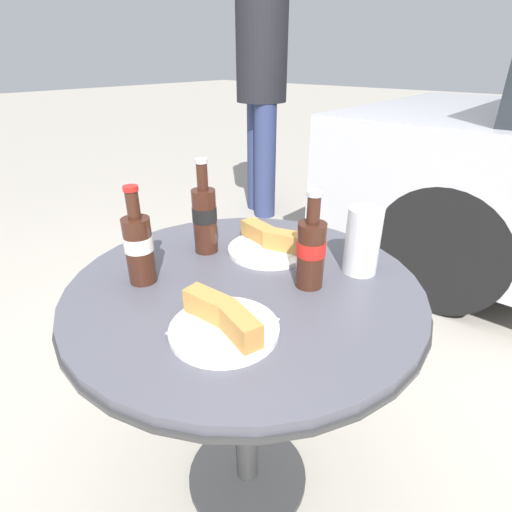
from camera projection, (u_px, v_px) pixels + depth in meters
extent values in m
plane|color=#A8A093|center=(248.00, 476.00, 1.21)|extent=(30.00, 30.00, 0.00)
cylinder|color=#333333|center=(248.00, 474.00, 1.21)|extent=(0.35, 0.35, 0.02)
cylinder|color=#333333|center=(246.00, 393.00, 1.06)|extent=(0.06, 0.06, 0.65)
cylinder|color=#333333|center=(245.00, 291.00, 0.91)|extent=(0.80, 0.80, 0.01)
cylinder|color=#4C4C56|center=(245.00, 285.00, 0.91)|extent=(0.79, 0.79, 0.02)
cylinder|color=#3D1E14|center=(140.00, 251.00, 0.87)|extent=(0.06, 0.06, 0.15)
cylinder|color=silver|center=(138.00, 243.00, 0.86)|extent=(0.06, 0.06, 0.03)
cylinder|color=#3D1E14|center=(133.00, 205.00, 0.82)|extent=(0.03, 0.03, 0.06)
cylinder|color=red|center=(130.00, 188.00, 0.81)|extent=(0.03, 0.03, 0.01)
cylinder|color=#3D1E14|center=(205.00, 221.00, 1.01)|extent=(0.06, 0.06, 0.16)
cylinder|color=black|center=(204.00, 214.00, 1.00)|extent=(0.06, 0.06, 0.04)
cylinder|color=#3D1E14|center=(202.00, 177.00, 0.96)|extent=(0.03, 0.03, 0.07)
cylinder|color=silver|center=(201.00, 161.00, 0.94)|extent=(0.03, 0.03, 0.01)
cylinder|color=#3D1E14|center=(310.00, 255.00, 0.86)|extent=(0.06, 0.06, 0.15)
cylinder|color=red|center=(311.00, 248.00, 0.85)|extent=(0.06, 0.06, 0.03)
cylinder|color=#3D1E14|center=(314.00, 210.00, 0.81)|extent=(0.03, 0.03, 0.06)
cylinder|color=silver|center=(315.00, 193.00, 0.80)|extent=(0.03, 0.03, 0.01)
cylinder|color=#C68923|center=(362.00, 248.00, 0.92)|extent=(0.07, 0.07, 0.12)
cylinder|color=silver|center=(363.00, 241.00, 0.91)|extent=(0.08, 0.08, 0.16)
cylinder|color=white|center=(224.00, 329.00, 0.74)|extent=(0.20, 0.20, 0.01)
cube|color=white|center=(224.00, 326.00, 0.73)|extent=(0.17, 0.17, 0.00)
cube|color=#B77F3D|center=(209.00, 305.00, 0.75)|extent=(0.10, 0.05, 0.05)
cube|color=#B77F3D|center=(239.00, 325.00, 0.70)|extent=(0.11, 0.07, 0.05)
cylinder|color=white|center=(269.00, 249.00, 1.04)|extent=(0.21, 0.21, 0.01)
cube|color=white|center=(269.00, 247.00, 1.03)|extent=(0.17, 0.17, 0.00)
cube|color=#B77F3D|center=(260.00, 232.00, 1.07)|extent=(0.13, 0.07, 0.04)
cube|color=#B77F3D|center=(287.00, 241.00, 1.01)|extent=(0.13, 0.07, 0.05)
cylinder|color=black|center=(444.00, 247.00, 1.92)|extent=(0.63, 0.21, 0.63)
cylinder|color=navy|center=(257.00, 157.00, 3.16)|extent=(0.16, 0.16, 0.84)
cylinder|color=navy|center=(265.00, 162.00, 3.00)|extent=(0.16, 0.16, 0.84)
cylinder|color=black|center=(262.00, 49.00, 2.74)|extent=(0.36, 0.36, 0.68)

